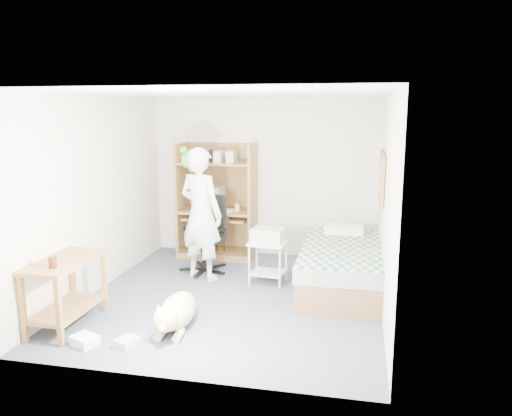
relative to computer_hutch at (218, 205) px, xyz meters
The scene contains 21 objects.
floor 2.05m from the computer_hutch, 68.06° to the right, with size 4.00×4.00×0.00m, color #424B5A.
wall_back 0.86m from the computer_hutch, 20.54° to the left, with size 3.60×0.02×2.50m, color beige.
wall_right 3.07m from the computer_hutch, 34.80° to the right, with size 0.02×4.00×2.50m, color beige.
wall_left 2.10m from the computer_hutch, 122.33° to the right, with size 0.02×4.00×2.50m, color beige.
ceiling 2.52m from the computer_hutch, 68.06° to the right, with size 3.60×4.00×0.02m, color white.
computer_hutch is the anchor object (origin of this frame).
bed 2.35m from the computer_hutch, 29.29° to the right, with size 1.02×2.02×0.66m.
side_desk 3.08m from the computer_hutch, 106.14° to the right, with size 0.50×1.00×0.75m.
corkboard 2.69m from the computer_hutch, 18.72° to the right, with size 0.04×0.94×0.66m.
office_chair 0.91m from the computer_hutch, 86.21° to the right, with size 0.63×0.64×1.10m.
person 1.12m from the computer_hutch, 85.83° to the right, with size 0.67×0.44×1.83m, color silver.
parrot 1.39m from the computer_hutch, 96.33° to the right, with size 0.13×0.23×0.37m.
dog 2.84m from the computer_hutch, 83.42° to the right, with size 0.42×1.13×0.42m.
printer_cart 1.58m from the computer_hutch, 47.87° to the right, with size 0.52×0.44×0.58m.
printer 1.53m from the computer_hutch, 47.87° to the right, with size 0.42×0.32×0.18m, color #B6B5B1.
crt_monitor 0.17m from the computer_hutch, behind, with size 0.40×0.42×0.35m.
keyboard 0.22m from the computer_hutch, 88.83° to the right, with size 0.45×0.16×0.03m, color beige.
pencil_cup 0.35m from the computer_hutch, 14.35° to the right, with size 0.08×0.08×0.12m, color yellow.
drink_glass 3.30m from the computer_hutch, 104.01° to the right, with size 0.08×0.08×0.12m, color #42190A.
floor_box_a 3.43m from the computer_hutch, 97.47° to the right, with size 0.25×0.20×0.10m, color white.
floor_box_b 3.34m from the computer_hutch, 90.33° to the right, with size 0.18×0.22×0.08m, color #B0B0AB.
Camera 1 is at (1.49, -5.76, 2.31)m, focal length 35.00 mm.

